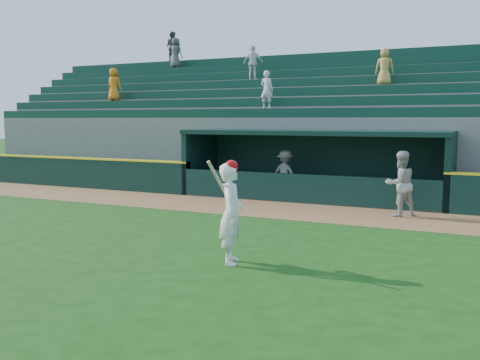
{
  "coord_description": "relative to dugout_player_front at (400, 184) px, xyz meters",
  "views": [
    {
      "loc": [
        5.81,
        -10.64,
        2.84
      ],
      "look_at": [
        0.0,
        1.6,
        1.3
      ],
      "focal_mm": 40.0,
      "sensor_mm": 36.0,
      "label": 1
    }
  ],
  "objects": [
    {
      "name": "stands",
      "position": [
        -3.37,
        7.18,
        1.44
      ],
      "size": [
        34.5,
        6.25,
        7.56
      ],
      "color": "slate",
      "rests_on": "ground"
    },
    {
      "name": "dugout",
      "position": [
        -3.4,
        2.61,
        0.39
      ],
      "size": [
        9.4,
        2.8,
        2.46
      ],
      "color": "slate",
      "rests_on": "ground"
    },
    {
      "name": "ground",
      "position": [
        -3.4,
        -5.39,
        -0.96
      ],
      "size": [
        120.0,
        120.0,
        0.0
      ],
      "primitive_type": "plane",
      "color": "#174210",
      "rests_on": "ground"
    },
    {
      "name": "field_wall_left",
      "position": [
        -15.65,
        1.16,
        -0.36
      ],
      "size": [
        15.5,
        0.3,
        1.2
      ],
      "primitive_type": "cube",
      "color": "black",
      "rests_on": "ground"
    },
    {
      "name": "batter_at_plate",
      "position": [
        -2.19,
        -6.74,
        0.06
      ],
      "size": [
        0.71,
        0.88,
        2.07
      ],
      "color": "white",
      "rests_on": "ground"
    },
    {
      "name": "wall_stripe_left",
      "position": [
        -15.65,
        1.16,
        0.27
      ],
      "size": [
        15.5,
        0.32,
        0.06
      ],
      "primitive_type": "cube",
      "color": "yellow",
      "rests_on": "field_wall_left"
    },
    {
      "name": "dugout_player_inside",
      "position": [
        -4.45,
        2.33,
        -0.1
      ],
      "size": [
        1.24,
        0.92,
        1.72
      ],
      "primitive_type": "imported",
      "rotation": [
        0.0,
        0.0,
        2.86
      ],
      "color": "#9F9F9A",
      "rests_on": "ground"
    },
    {
      "name": "warning_track",
      "position": [
        -3.4,
        -0.49,
        -0.96
      ],
      "size": [
        40.0,
        3.0,
        0.01
      ],
      "primitive_type": "cube",
      "color": "brown",
      "rests_on": "ground"
    },
    {
      "name": "dugout_player_front",
      "position": [
        0.0,
        0.0,
        0.0
      ],
      "size": [
        1.19,
        1.17,
        1.93
      ],
      "primitive_type": "imported",
      "rotation": [
        0.0,
        0.0,
        3.86
      ],
      "color": "#A4A49F",
      "rests_on": "ground"
    }
  ]
}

